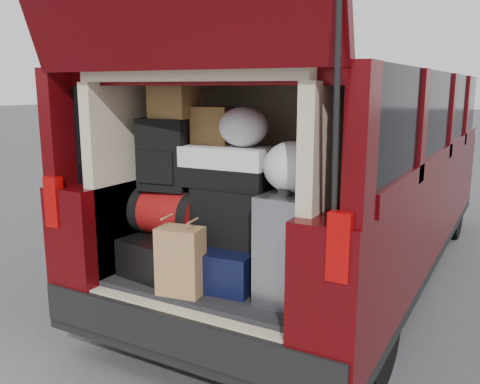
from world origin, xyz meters
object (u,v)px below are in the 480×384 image
object	(u,v)px
red_duffel	(169,212)
silver_roller	(290,247)
black_hardshell	(173,252)
navy_hardshell	(228,262)
kraft_bag	(181,261)
black_soft_case	(235,216)
twotone_duffel	(228,167)
backpack	(165,154)

from	to	relation	value
red_duffel	silver_roller	bearing A→B (deg)	-2.65
black_hardshell	navy_hardshell	bearing A→B (deg)	10.84
black_hardshell	navy_hardshell	size ratio (longest dim) A/B	1.10
kraft_bag	black_soft_case	xyz separation A→B (m)	(0.15, 0.33, 0.20)
black_hardshell	twotone_duffel	bearing A→B (deg)	20.50
kraft_bag	backpack	world-z (taller)	backpack
black_soft_case	twotone_duffel	size ratio (longest dim) A/B	0.86
navy_hardshell	twotone_duffel	xyz separation A→B (m)	(-0.03, 0.06, 0.56)
black_soft_case	silver_roller	bearing A→B (deg)	-15.53
navy_hardshell	kraft_bag	size ratio (longest dim) A/B	1.37
silver_roller	kraft_bag	world-z (taller)	silver_roller
black_hardshell	black_soft_case	size ratio (longest dim) A/B	1.25
navy_hardshell	black_soft_case	size ratio (longest dim) A/B	1.14
silver_roller	twotone_duffel	world-z (taller)	twotone_duffel
navy_hardshell	twotone_duffel	world-z (taller)	twotone_duffel
navy_hardshell	black_soft_case	xyz separation A→B (m)	(0.03, 0.04, 0.28)
silver_roller	backpack	size ratio (longest dim) A/B	1.35
silver_roller	navy_hardshell	bearing A→B (deg)	174.58
red_duffel	black_soft_case	size ratio (longest dim) A/B	0.95
silver_roller	black_soft_case	world-z (taller)	silver_roller
kraft_bag	black_soft_case	world-z (taller)	black_soft_case
black_hardshell	kraft_bag	xyz separation A→B (m)	(0.27, -0.28, 0.08)
red_duffel	twotone_duffel	world-z (taller)	twotone_duffel
black_soft_case	kraft_bag	bearing A→B (deg)	-115.74
silver_roller	black_soft_case	bearing A→B (deg)	168.92
kraft_bag	backpack	distance (m)	0.68
kraft_bag	red_duffel	world-z (taller)	red_duffel
navy_hardshell	kraft_bag	xyz separation A→B (m)	(-0.12, -0.30, 0.08)
twotone_duffel	navy_hardshell	bearing A→B (deg)	-64.14
black_soft_case	navy_hardshell	bearing A→B (deg)	-130.60
navy_hardshell	red_duffel	world-z (taller)	red_duffel
twotone_duffel	black_hardshell	bearing A→B (deg)	-169.59
twotone_duffel	red_duffel	bearing A→B (deg)	-170.26
silver_roller	twotone_duffel	size ratio (longest dim) A/B	1.10
black_soft_case	twotone_duffel	bearing A→B (deg)	157.35
navy_hardshell	red_duffel	xyz separation A→B (m)	(-0.41, -0.02, 0.25)
red_duffel	black_hardshell	bearing A→B (deg)	-0.96
silver_roller	twotone_duffel	bearing A→B (deg)	167.94
backpack	black_soft_case	bearing A→B (deg)	-2.89
black_hardshell	navy_hardshell	world-z (taller)	black_hardshell
navy_hardshell	red_duffel	bearing A→B (deg)	176.42
black_hardshell	silver_roller	xyz separation A→B (m)	(0.81, -0.04, 0.18)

